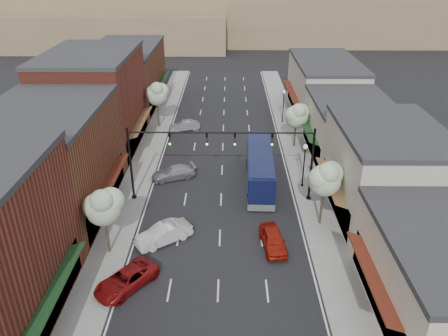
{
  "coord_description": "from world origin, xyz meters",
  "views": [
    {
      "loc": [
        0.64,
        -26.57,
        20.54
      ],
      "look_at": [
        0.25,
        10.06,
        2.2
      ],
      "focal_mm": 35.0,
      "sensor_mm": 36.0,
      "label": 1
    }
  ],
  "objects_px": {
    "tree_left_near": "(103,206)",
    "lamp_post_far": "(284,101)",
    "signal_mast_left": "(157,153)",
    "lamp_post_near": "(304,159)",
    "parked_car_b": "(164,234)",
    "parked_car_e": "(185,126)",
    "red_hatchback": "(273,240)",
    "parked_car_c": "(173,173)",
    "signal_mast_right": "(285,154)",
    "tree_left_far": "(157,93)",
    "parked_car_a": "(126,279)",
    "tree_right_near": "(326,178)",
    "tree_right_far": "(297,115)",
    "coach_bus": "(260,167)"
  },
  "relations": [
    {
      "from": "signal_mast_left",
      "to": "lamp_post_near",
      "type": "height_order",
      "value": "signal_mast_left"
    },
    {
      "from": "signal_mast_right",
      "to": "tree_left_far",
      "type": "xyz_separation_m",
      "value": [
        -13.87,
        17.95,
        -0.02
      ]
    },
    {
      "from": "signal_mast_right",
      "to": "signal_mast_left",
      "type": "bearing_deg",
      "value": 180.0
    },
    {
      "from": "parked_car_b",
      "to": "parked_car_c",
      "type": "relative_size",
      "value": 1.02
    },
    {
      "from": "tree_left_near",
      "to": "lamp_post_far",
      "type": "distance_m",
      "value": 32.35
    },
    {
      "from": "lamp_post_far",
      "to": "tree_left_far",
      "type": "bearing_deg",
      "value": -172.7
    },
    {
      "from": "parked_car_a",
      "to": "parked_car_b",
      "type": "height_order",
      "value": "parked_car_b"
    },
    {
      "from": "tree_left_near",
      "to": "lamp_post_near",
      "type": "relative_size",
      "value": 1.28
    },
    {
      "from": "red_hatchback",
      "to": "parked_car_c",
      "type": "relative_size",
      "value": 0.94
    },
    {
      "from": "tree_left_near",
      "to": "lamp_post_far",
      "type": "height_order",
      "value": "tree_left_near"
    },
    {
      "from": "tree_right_near",
      "to": "coach_bus",
      "type": "distance_m",
      "value": 9.02
    },
    {
      "from": "lamp_post_far",
      "to": "parked_car_e",
      "type": "xyz_separation_m",
      "value": [
        -12.72,
        -2.86,
        -2.38
      ]
    },
    {
      "from": "lamp_post_near",
      "to": "red_hatchback",
      "type": "xyz_separation_m",
      "value": [
        -3.69,
        -9.66,
        -2.3
      ]
    },
    {
      "from": "coach_bus",
      "to": "parked_car_e",
      "type": "xyz_separation_m",
      "value": [
        -8.6,
        13.97,
        -1.13
      ]
    },
    {
      "from": "signal_mast_left",
      "to": "tree_left_near",
      "type": "distance_m",
      "value": 8.48
    },
    {
      "from": "signal_mast_left",
      "to": "parked_car_c",
      "type": "height_order",
      "value": "signal_mast_left"
    },
    {
      "from": "signal_mast_right",
      "to": "coach_bus",
      "type": "xyz_separation_m",
      "value": [
        -1.94,
        3.18,
        -2.87
      ]
    },
    {
      "from": "tree_right_far",
      "to": "parked_car_b",
      "type": "xyz_separation_m",
      "value": [
        -12.72,
        -18.48,
        -3.25
      ]
    },
    {
      "from": "signal_mast_left",
      "to": "tree_right_near",
      "type": "xyz_separation_m",
      "value": [
        13.97,
        -4.05,
        -0.17
      ]
    },
    {
      "from": "signal_mast_right",
      "to": "lamp_post_near",
      "type": "bearing_deg",
      "value": 48.95
    },
    {
      "from": "lamp_post_far",
      "to": "parked_car_b",
      "type": "height_order",
      "value": "lamp_post_far"
    },
    {
      "from": "tree_right_near",
      "to": "lamp_post_near",
      "type": "bearing_deg",
      "value": 94.77
    },
    {
      "from": "tree_left_near",
      "to": "red_hatchback",
      "type": "relative_size",
      "value": 1.37
    },
    {
      "from": "tree_right_near",
      "to": "parked_car_e",
      "type": "height_order",
      "value": "tree_right_near"
    },
    {
      "from": "tree_left_far",
      "to": "parked_car_b",
      "type": "distance_m",
      "value": 25.09
    },
    {
      "from": "tree_left_far",
      "to": "parked_car_a",
      "type": "height_order",
      "value": "tree_left_far"
    },
    {
      "from": "parked_car_b",
      "to": "parked_car_e",
      "type": "bearing_deg",
      "value": 146.14
    },
    {
      "from": "tree_left_near",
      "to": "lamp_post_far",
      "type": "xyz_separation_m",
      "value": [
        16.05,
        28.06,
        -1.22
      ]
    },
    {
      "from": "signal_mast_right",
      "to": "tree_left_near",
      "type": "distance_m",
      "value": 16.05
    },
    {
      "from": "red_hatchback",
      "to": "parked_car_b",
      "type": "xyz_separation_m",
      "value": [
        -8.48,
        0.63,
        0.04
      ]
    },
    {
      "from": "signal_mast_left",
      "to": "parked_car_b",
      "type": "distance_m",
      "value": 7.7
    },
    {
      "from": "lamp_post_far",
      "to": "parked_car_b",
      "type": "bearing_deg",
      "value": -114.63
    },
    {
      "from": "tree_right_near",
      "to": "tree_right_far",
      "type": "xyz_separation_m",
      "value": [
        0.0,
        16.0,
        -0.46
      ]
    },
    {
      "from": "tree_left_near",
      "to": "lamp_post_far",
      "type": "relative_size",
      "value": 1.28
    },
    {
      "from": "red_hatchback",
      "to": "parked_car_c",
      "type": "height_order",
      "value": "red_hatchback"
    },
    {
      "from": "tree_right_far",
      "to": "signal_mast_right",
      "type": "bearing_deg",
      "value": -102.85
    },
    {
      "from": "tree_right_near",
      "to": "parked_car_a",
      "type": "xyz_separation_m",
      "value": [
        -14.55,
        -7.66,
        -3.81
      ]
    },
    {
      "from": "parked_car_b",
      "to": "lamp_post_near",
      "type": "bearing_deg",
      "value": 91.4
    },
    {
      "from": "tree_right_far",
      "to": "red_hatchback",
      "type": "height_order",
      "value": "tree_right_far"
    },
    {
      "from": "parked_car_a",
      "to": "tree_left_near",
      "type": "bearing_deg",
      "value": 156.43
    },
    {
      "from": "parked_car_a",
      "to": "parked_car_e",
      "type": "distance_m",
      "value": 28.89
    },
    {
      "from": "lamp_post_far",
      "to": "red_hatchback",
      "type": "distance_m",
      "value": 27.51
    },
    {
      "from": "red_hatchback",
      "to": "parked_car_a",
      "type": "distance_m",
      "value": 11.27
    },
    {
      "from": "signal_mast_right",
      "to": "tree_left_near",
      "type": "bearing_deg",
      "value": -149.86
    },
    {
      "from": "tree_right_near",
      "to": "parked_car_c",
      "type": "xyz_separation_m",
      "value": [
        -13.18,
        8.14,
        -3.81
      ]
    },
    {
      "from": "signal_mast_right",
      "to": "tree_right_far",
      "type": "bearing_deg",
      "value": 77.15
    },
    {
      "from": "parked_car_e",
      "to": "red_hatchback",
      "type": "bearing_deg",
      "value": -0.11
    },
    {
      "from": "tree_right_far",
      "to": "red_hatchback",
      "type": "xyz_separation_m",
      "value": [
        -4.24,
        -19.11,
        -3.29
      ]
    },
    {
      "from": "tree_left_near",
      "to": "signal_mast_left",
      "type": "bearing_deg",
      "value": 71.9
    },
    {
      "from": "tree_left_far",
      "to": "parked_car_e",
      "type": "distance_m",
      "value": 5.25
    }
  ]
}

